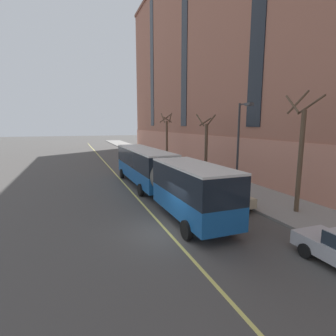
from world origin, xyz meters
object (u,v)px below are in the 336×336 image
at_px(parked_car_black_1, 178,174).
at_px(street_tree_far_uptown, 206,146).
at_px(street_tree_far_downtown, 167,137).
at_px(street_lamp, 240,141).
at_px(parked_car_red_0, 150,161).
at_px(parked_car_champagne_6, 227,195).
at_px(city_bus, 157,171).
at_px(street_tree_mid_block, 300,153).
at_px(parked_car_silver_5, 134,154).

relative_size(parked_car_black_1, street_tree_far_uptown, 0.70).
height_order(street_tree_far_downtown, street_lamp, street_tree_far_downtown).
distance_m(street_tree_far_downtown, street_lamp, 20.90).
height_order(parked_car_red_0, parked_car_champagne_6, same).
distance_m(city_bus, street_tree_far_uptown, 9.00).
relative_size(street_tree_mid_block, street_tree_far_uptown, 1.16).
bearing_deg(parked_car_red_0, city_bus, -103.90).
relative_size(parked_car_black_1, street_tree_far_downtown, 0.64).
bearing_deg(parked_car_champagne_6, city_bus, 131.75).
xyz_separation_m(street_tree_far_uptown, street_lamp, (-1.69, -8.42, 1.03)).
bearing_deg(parked_car_black_1, parked_car_silver_5, 90.15).
bearing_deg(street_tree_far_uptown, parked_car_black_1, -167.69).
bearing_deg(parked_car_silver_5, street_tree_mid_block, -83.42).
xyz_separation_m(city_bus, parked_car_black_1, (3.66, 4.44, -1.25)).
bearing_deg(street_tree_far_downtown, street_tree_far_uptown, -90.01).
xyz_separation_m(parked_car_black_1, parked_car_silver_5, (-0.05, 19.62, -0.00)).
relative_size(city_bus, parked_car_red_0, 4.51).
bearing_deg(street_tree_mid_block, parked_car_black_1, 106.99).
distance_m(city_bus, parked_car_silver_5, 24.37).
distance_m(city_bus, street_lamp, 6.83).
xyz_separation_m(parked_car_champagne_6, street_tree_mid_block, (3.37, -2.87, 3.17)).
height_order(parked_car_champagne_6, street_tree_mid_block, street_tree_mid_block).
bearing_deg(parked_car_black_1, street_tree_far_uptown, 12.31).
bearing_deg(parked_car_black_1, street_tree_far_downtown, 74.98).
height_order(parked_car_black_1, parked_car_champagne_6, same).
height_order(city_bus, parked_car_champagne_6, city_bus).
height_order(parked_car_red_0, street_tree_mid_block, street_tree_mid_block).
bearing_deg(street_tree_mid_block, parked_car_silver_5, 96.58).
height_order(parked_car_champagne_6, street_tree_far_downtown, street_tree_far_downtown).
bearing_deg(parked_car_champagne_6, street_tree_far_uptown, 70.60).
xyz_separation_m(parked_car_red_0, parked_car_black_1, (-0.01, -10.42, 0.00)).
bearing_deg(parked_car_black_1, parked_car_champagne_6, -88.82).
relative_size(city_bus, street_tree_mid_block, 2.57).
bearing_deg(parked_car_silver_5, street_lamp, -86.03).
distance_m(parked_car_black_1, street_tree_far_downtown, 13.98).
height_order(street_tree_far_uptown, street_lamp, street_lamp).
distance_m(parked_car_red_0, parked_car_black_1, 10.42).
relative_size(parked_car_red_0, street_tree_far_downtown, 0.61).
distance_m(parked_car_red_0, parked_car_silver_5, 9.21).
xyz_separation_m(parked_car_red_0, street_tree_mid_block, (3.54, -22.04, 3.16)).
bearing_deg(street_tree_far_downtown, city_bus, -112.22).
bearing_deg(street_tree_far_uptown, parked_car_red_0, 110.03).
bearing_deg(street_tree_far_downtown, street_lamp, -94.65).
height_order(parked_car_red_0, street_lamp, street_lamp).
distance_m(parked_car_silver_5, street_tree_mid_block, 31.61).
height_order(parked_car_black_1, street_lamp, street_lamp).
height_order(street_tree_mid_block, street_tree_far_downtown, street_tree_mid_block).
bearing_deg(city_bus, parked_car_black_1, 50.49).
bearing_deg(parked_car_champagne_6, street_tree_far_downtown, 81.30).
bearing_deg(city_bus, street_lamp, -30.22).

